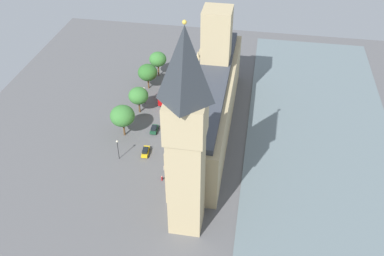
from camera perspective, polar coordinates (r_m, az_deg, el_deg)
The scene contains 16 objects.
ground_plane at distance 129.39m, azimuth 1.42°, elevation 0.06°, with size 141.57×141.57×0.00m, color #565659.
river_thames at distance 130.10m, azimuth 16.67°, elevation -1.49°, with size 42.34×127.42×0.25m, color slate.
parliament_building at distance 124.85m, azimuth 2.50°, elevation 3.95°, with size 12.68×63.36×33.09m.
clock_tower at distance 84.36m, azimuth -0.85°, elevation -1.14°, with size 8.23×8.23×50.43m.
double_decker_bus_kerbside at distance 141.03m, azimuth -3.67°, elevation 4.82°, with size 2.99×10.59×4.75m.
car_dark_green_opposite_hall at distance 127.80m, azimuth -5.08°, elevation -0.15°, with size 2.04×4.12×1.74m.
car_yellow_cab_near_tower at distance 120.11m, azimuth -6.23°, elevation -3.13°, with size 2.07×4.65×1.74m.
pedestrian_under_trees at distance 127.30m, azimuth -1.85°, elevation -0.28°, with size 0.51×0.60×1.56m.
pedestrian_midblock at distance 114.89m, azimuth -3.74°, elevation -5.36°, with size 0.63×0.60×1.49m.
pedestrian_by_river_gate at distance 112.08m, azimuth -4.04°, elevation -6.71°, with size 0.60×0.66×1.56m.
plane_tree_trailing at distance 123.95m, azimuth -9.27°, elevation 1.60°, with size 7.11×7.11×10.00m.
plane_tree_far_end at distance 152.32m, azimuth -4.58°, elevation 9.13°, with size 6.02×6.02×9.07m.
plane_tree_corner at distance 133.59m, azimuth -7.16°, elevation 4.29°, with size 6.17×6.17×8.74m.
plane_tree_leading at distance 145.30m, azimuth -5.94°, elevation 7.38°, with size 6.57×6.57×8.96m.
street_lamp_slot_10 at distance 117.29m, azimuth -9.90°, elevation -2.41°, with size 0.56×0.56×6.44m.
street_lamp_slot_11 at distance 138.37m, azimuth -6.38°, elevation 4.76°, with size 0.56×0.56×6.12m.
Camera 1 is at (-14.36, 101.56, 78.87)m, focal length 39.96 mm.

